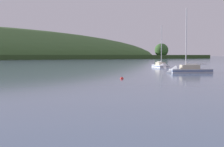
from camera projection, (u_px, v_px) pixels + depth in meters
The scene contains 3 objects.
sailboat_midwater_white at pixel (161, 67), 86.07m from camera, with size 5.27×8.54×12.09m.
sailboat_far_left at pixel (185, 71), 60.91m from camera, with size 8.67×5.99×12.91m.
mooring_buoy_foreground at pixel (122, 79), 45.51m from camera, with size 0.49×0.49×0.57m.
Camera 1 is at (-11.84, 4.53, 3.27)m, focal length 53.48 mm.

